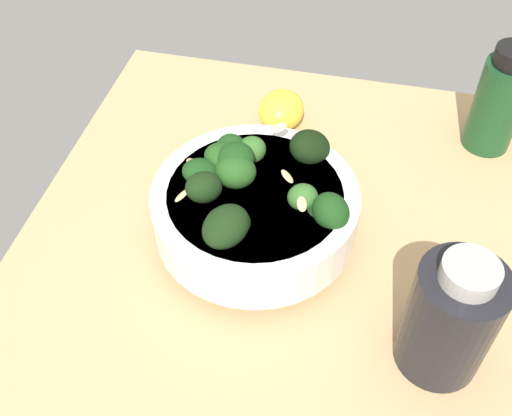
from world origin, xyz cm
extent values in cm
cube|color=tan|center=(0.00, 0.00, -2.32)|extent=(60.46, 60.46, 4.63)
cylinder|color=white|center=(-0.37, -5.69, 0.83)|extent=(11.32, 11.32, 1.67)
cylinder|color=white|center=(-0.37, -5.69, 4.16)|extent=(20.57, 20.57, 5.00)
cylinder|color=silver|center=(-0.37, -5.69, 6.26)|extent=(17.35, 17.35, 0.80)
cylinder|color=#589D47|center=(-2.64, -8.30, 6.66)|extent=(1.92, 2.03, 1.22)
ellipsoid|color=#194216|center=(-2.64, -8.30, 8.25)|extent=(5.50, 5.35, 3.25)
cylinder|color=#3C7A32|center=(-7.09, -1.49, 5.19)|extent=(1.76, 1.69, 1.82)
ellipsoid|color=black|center=(-7.09, -1.49, 7.19)|extent=(6.63, 6.89, 5.62)
cylinder|color=#4A8F3C|center=(-0.92, -11.33, 5.51)|extent=(2.03, 2.01, 1.82)
ellipsoid|color=#194216|center=(-0.92, -11.33, 7.34)|extent=(5.19, 5.43, 4.13)
cylinder|color=#4A8F3C|center=(-5.14, -9.38, 5.28)|extent=(1.76, 2.00, 1.95)
ellipsoid|color=#194216|center=(-5.14, -9.38, 7.00)|extent=(4.80, 5.41, 4.52)
cylinder|color=#3C7A32|center=(5.39, -7.39, 5.67)|extent=(1.88, 1.87, 1.86)
ellipsoid|color=black|center=(5.39, -7.39, 7.44)|extent=(4.00, 4.56, 4.29)
cylinder|color=#3C7A32|center=(-5.40, -7.35, 5.69)|extent=(1.21, 1.27, 1.40)
ellipsoid|color=#386B2B|center=(-5.40, -7.35, 7.09)|extent=(4.44, 4.88, 3.74)
cylinder|color=#3C7A32|center=(4.29, -6.49, 5.27)|extent=(1.35, 1.51, 1.70)
ellipsoid|color=#23511C|center=(4.29, -6.49, 6.76)|extent=(3.89, 3.95, 2.57)
cylinder|color=#589D47|center=(0.69, 1.06, 5.03)|extent=(1.20, 1.17, 1.60)
ellipsoid|color=black|center=(0.69, 1.06, 6.56)|extent=(4.67, 4.29, 3.22)
cylinder|color=#4A8F3C|center=(-3.26, -9.65, 6.06)|extent=(1.86, 1.99, 1.48)
ellipsoid|color=#23511C|center=(-3.26, -9.65, 7.66)|extent=(6.09, 5.64, 4.22)
cylinder|color=#589D47|center=(1.33, 1.86, 5.28)|extent=(1.51, 1.63, 1.55)
ellipsoid|color=#194216|center=(1.33, 1.86, 7.18)|extent=(5.23, 5.97, 4.91)
cylinder|color=#4A8F3C|center=(-1.34, -7.97, 6.22)|extent=(1.55, 1.58, 1.45)
ellipsoid|color=#23511C|center=(-1.34, -7.97, 7.76)|extent=(5.13, 4.92, 4.01)
cylinder|color=#4A8F3C|center=(5.71, -7.12, 5.69)|extent=(1.81, 1.79, 1.65)
ellipsoid|color=black|center=(5.71, -7.12, 7.68)|extent=(6.86, 6.41, 5.47)
cylinder|color=#4A8F3C|center=(0.16, -1.02, 5.50)|extent=(1.44, 1.73, 1.73)
ellipsoid|color=#386B2B|center=(0.16, -1.02, 7.08)|extent=(4.61, 4.39, 3.54)
cylinder|color=#589D47|center=(1.44, -10.40, 6.30)|extent=(1.72, 1.75, 1.03)
ellipsoid|color=black|center=(1.44, -10.40, 7.76)|extent=(5.75, 4.84, 4.75)
ellipsoid|color=#DBBC84|center=(-7.18, -4.86, 9.08)|extent=(1.74, 2.06, 1.08)
ellipsoid|color=#DBBC84|center=(2.63, -12.24, 7.43)|extent=(2.01, 1.81, 1.29)
ellipsoid|color=#DBBC84|center=(-0.48, -9.71, 7.11)|extent=(1.35, 1.96, 0.37)
ellipsoid|color=#DBBC84|center=(2.72, -0.73, 9.05)|extent=(1.93, 1.28, 0.74)
ellipsoid|color=#DBBC84|center=(-1.79, -12.63, 7.72)|extent=(1.99, 1.72, 1.15)
ellipsoid|color=#DBBC84|center=(-1.36, -2.83, 8.18)|extent=(2.03, 1.93, 0.98)
ellipsoid|color=yellow|center=(-18.59, -6.63, 2.24)|extent=(6.97, 6.28, 4.47)
cylinder|color=#194723|center=(-20.60, 18.28, 5.64)|extent=(5.62, 5.62, 11.28)
cylinder|color=black|center=(9.99, 13.14, 5.78)|extent=(7.47, 7.47, 11.55)
cylinder|color=#B7B2A8|center=(9.99, 13.14, 12.39)|extent=(4.53, 4.53, 1.67)
camera|label=1|loc=(39.92, 3.41, 49.34)|focal=42.62mm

